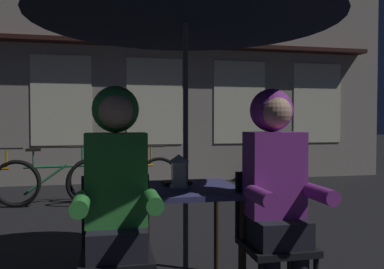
# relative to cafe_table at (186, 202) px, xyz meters

# --- Properties ---
(cafe_table) EXTENTS (0.72, 0.72, 0.74)m
(cafe_table) POSITION_rel_cafe_table_xyz_m (0.00, 0.00, 0.00)
(cafe_table) COLOR navy
(cafe_table) RESTS_ON ground_plane
(lantern) EXTENTS (0.11, 0.11, 0.23)m
(lantern) POSITION_rel_cafe_table_xyz_m (-0.05, -0.02, 0.22)
(lantern) COLOR white
(lantern) RESTS_ON cafe_table
(chair_left) EXTENTS (0.40, 0.40, 0.87)m
(chair_left) POSITION_rel_cafe_table_xyz_m (-0.48, -0.37, -0.15)
(chair_left) COLOR black
(chair_left) RESTS_ON ground_plane
(chair_right) EXTENTS (0.40, 0.40, 0.87)m
(chair_right) POSITION_rel_cafe_table_xyz_m (0.48, -0.37, -0.15)
(chair_right) COLOR black
(chair_right) RESTS_ON ground_plane
(person_left_hooded) EXTENTS (0.45, 0.56, 1.40)m
(person_left_hooded) POSITION_rel_cafe_table_xyz_m (-0.48, -0.43, 0.21)
(person_left_hooded) COLOR black
(person_left_hooded) RESTS_ON ground_plane
(person_right_hooded) EXTENTS (0.45, 0.56, 1.40)m
(person_right_hooded) POSITION_rel_cafe_table_xyz_m (0.48, -0.43, 0.21)
(person_right_hooded) COLOR black
(person_right_hooded) RESTS_ON ground_plane
(shopfront_building) EXTENTS (10.00, 0.93, 6.20)m
(shopfront_building) POSITION_rel_cafe_table_xyz_m (0.37, 5.40, 2.45)
(shopfront_building) COLOR #9E9389
(shopfront_building) RESTS_ON ground_plane
(bicycle_second) EXTENTS (1.68, 0.22, 0.84)m
(bicycle_second) POSITION_rel_cafe_table_xyz_m (-1.30, 3.30, -0.29)
(bicycle_second) COLOR black
(bicycle_second) RESTS_ON ground_plane
(bicycle_third) EXTENTS (1.67, 0.31, 0.84)m
(bicycle_third) POSITION_rel_cafe_table_xyz_m (-0.29, 3.15, -0.29)
(bicycle_third) COLOR black
(bicycle_third) RESTS_ON ground_plane
(book) EXTENTS (0.21, 0.15, 0.02)m
(book) POSITION_rel_cafe_table_xyz_m (-0.04, 0.13, 0.11)
(book) COLOR black
(book) RESTS_ON cafe_table
(potted_plant) EXTENTS (0.60, 0.60, 0.92)m
(potted_plant) POSITION_rel_cafe_table_xyz_m (2.69, 4.57, -0.09)
(potted_plant) COLOR brown
(potted_plant) RESTS_ON ground_plane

